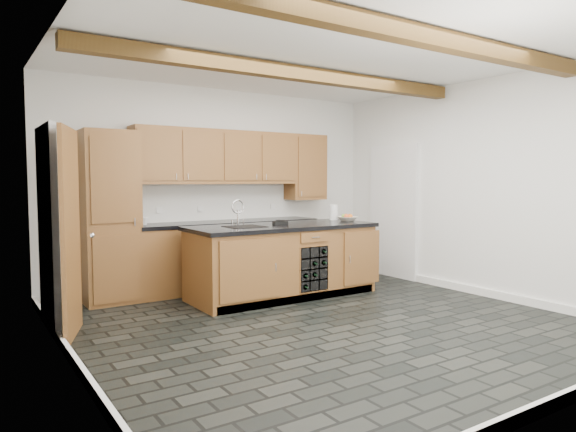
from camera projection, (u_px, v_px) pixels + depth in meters
name	position (u px, v px, depth m)	size (l,w,h in m)	color
ground	(325.00, 322.00, 5.42)	(5.00, 5.00, 0.00)	black
room_shell	(291.00, 178.00, 5.71)	(5.01, 5.00, 5.00)	white
back_cabinetry	(204.00, 218.00, 7.02)	(3.65, 0.62, 2.20)	brown
island	(284.00, 260.00, 6.63)	(2.48, 0.96, 0.93)	brown
faucet	(244.00, 224.00, 6.33)	(0.45, 0.40, 0.34)	black
kitchen_scale	(280.00, 222.00, 6.65)	(0.20, 0.14, 0.06)	black
fruit_bowl	(347.00, 219.00, 7.20)	(0.25, 0.25, 0.06)	beige
fruit_cluster	(347.00, 216.00, 7.19)	(0.16, 0.17, 0.07)	red
paper_towel	(334.00, 212.00, 7.38)	(0.12, 0.12, 0.22)	white
mug	(144.00, 221.00, 6.55)	(0.11, 0.11, 0.10)	white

